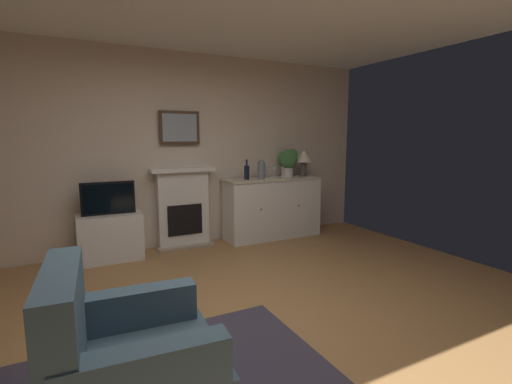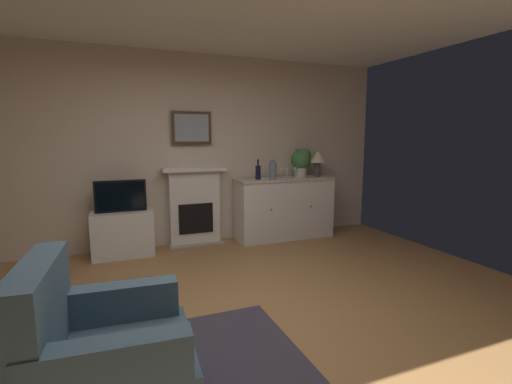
# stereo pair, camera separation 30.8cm
# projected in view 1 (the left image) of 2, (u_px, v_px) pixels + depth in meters

# --- Properties ---
(ground_plane) EXTENTS (6.27, 5.36, 0.10)m
(ground_plane) POSITION_uv_depth(u_px,v_px,m) (256.00, 338.00, 2.87)
(ground_plane) COLOR #9E7042
(ground_plane) RESTS_ON ground
(wall_rear) EXTENTS (6.27, 0.06, 2.65)m
(wall_rear) POSITION_uv_depth(u_px,v_px,m) (167.00, 151.00, 4.99)
(wall_rear) COLOR beige
(wall_rear) RESTS_ON ground_plane
(fireplace_unit) EXTENTS (0.87, 0.30, 1.10)m
(fireplace_unit) POSITION_uv_depth(u_px,v_px,m) (183.00, 207.00, 5.07)
(fireplace_unit) COLOR white
(fireplace_unit) RESTS_ON ground_plane
(framed_picture) EXTENTS (0.55, 0.04, 0.45)m
(framed_picture) POSITION_uv_depth(u_px,v_px,m) (180.00, 128.00, 4.95)
(framed_picture) COLOR #473323
(sideboard_cabinet) EXTENTS (1.49, 0.49, 0.91)m
(sideboard_cabinet) POSITION_uv_depth(u_px,v_px,m) (272.00, 208.00, 5.53)
(sideboard_cabinet) COLOR white
(sideboard_cabinet) RESTS_ON ground_plane
(table_lamp) EXTENTS (0.26, 0.26, 0.40)m
(table_lamp) POSITION_uv_depth(u_px,v_px,m) (304.00, 158.00, 5.67)
(table_lamp) COLOR #4C4742
(table_lamp) RESTS_ON sideboard_cabinet
(wine_bottle) EXTENTS (0.08, 0.08, 0.29)m
(wine_bottle) POSITION_uv_depth(u_px,v_px,m) (247.00, 172.00, 5.23)
(wine_bottle) COLOR black
(wine_bottle) RESTS_ON sideboard_cabinet
(wine_glass_left) EXTENTS (0.07, 0.07, 0.16)m
(wine_glass_left) POSITION_uv_depth(u_px,v_px,m) (268.00, 170.00, 5.42)
(wine_glass_left) COLOR silver
(wine_glass_left) RESTS_ON sideboard_cabinet
(wine_glass_center) EXTENTS (0.07, 0.07, 0.16)m
(wine_glass_center) POSITION_uv_depth(u_px,v_px,m) (274.00, 170.00, 5.48)
(wine_glass_center) COLOR silver
(wine_glass_center) RESTS_ON sideboard_cabinet
(wine_glass_right) EXTENTS (0.07, 0.07, 0.16)m
(wine_glass_right) POSITION_uv_depth(u_px,v_px,m) (282.00, 170.00, 5.48)
(wine_glass_right) COLOR silver
(wine_glass_right) RESTS_ON sideboard_cabinet
(vase_decorative) EXTENTS (0.11, 0.11, 0.28)m
(vase_decorative) POSITION_uv_depth(u_px,v_px,m) (261.00, 169.00, 5.30)
(vase_decorative) COLOR slate
(vase_decorative) RESTS_ON sideboard_cabinet
(tv_cabinet) EXTENTS (0.75, 0.42, 0.58)m
(tv_cabinet) POSITION_uv_depth(u_px,v_px,m) (110.00, 237.00, 4.52)
(tv_cabinet) COLOR white
(tv_cabinet) RESTS_ON ground_plane
(tv_set) EXTENTS (0.62, 0.07, 0.40)m
(tv_set) POSITION_uv_depth(u_px,v_px,m) (108.00, 198.00, 4.43)
(tv_set) COLOR black
(tv_set) RESTS_ON tv_cabinet
(potted_plant_small) EXTENTS (0.30, 0.30, 0.43)m
(potted_plant_small) POSITION_uv_depth(u_px,v_px,m) (288.00, 160.00, 5.60)
(potted_plant_small) COLOR beige
(potted_plant_small) RESTS_ON sideboard_cabinet
(armchair) EXTENTS (0.86, 0.83, 0.92)m
(armchair) POSITION_uv_depth(u_px,v_px,m) (127.00, 365.00, 1.83)
(armchair) COLOR #3F596B
(armchair) RESTS_ON ground_plane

